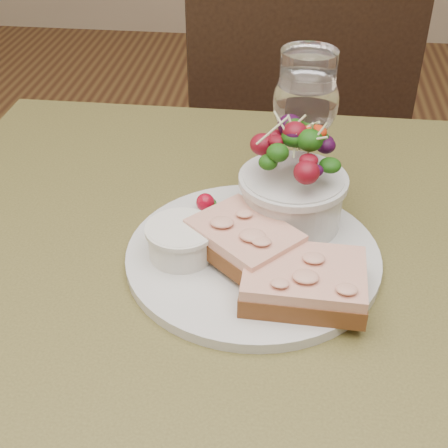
# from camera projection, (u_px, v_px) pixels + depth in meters

# --- Properties ---
(cafe_table) EXTENTS (0.80, 0.80, 0.75)m
(cafe_table) POSITION_uv_depth(u_px,v_px,m) (233.00, 338.00, 0.73)
(cafe_table) COLOR #45411D
(cafe_table) RESTS_ON ground
(chair_far) EXTENTS (0.51, 0.51, 0.90)m
(chair_far) POSITION_uv_depth(u_px,v_px,m) (275.00, 225.00, 1.52)
(chair_far) COLOR black
(chair_far) RESTS_ON ground
(dinner_plate) EXTENTS (0.28, 0.28, 0.01)m
(dinner_plate) POSITION_uv_depth(u_px,v_px,m) (253.00, 256.00, 0.68)
(dinner_plate) COLOR silver
(dinner_plate) RESTS_ON cafe_table
(sandwich_front) EXTENTS (0.12, 0.09, 0.03)m
(sandwich_front) POSITION_uv_depth(u_px,v_px,m) (304.00, 281.00, 0.61)
(sandwich_front) COLOR #4F2B15
(sandwich_front) RESTS_ON dinner_plate
(sandwich_back) EXTENTS (0.13, 0.13, 0.03)m
(sandwich_back) POSITION_uv_depth(u_px,v_px,m) (244.00, 240.00, 0.65)
(sandwich_back) COLOR #4F2B15
(sandwich_back) RESTS_ON dinner_plate
(ramekin) EXTENTS (0.07, 0.07, 0.04)m
(ramekin) POSITION_uv_depth(u_px,v_px,m) (181.00, 240.00, 0.66)
(ramekin) COLOR silver
(ramekin) RESTS_ON dinner_plate
(salad_bowl) EXTENTS (0.11, 0.11, 0.13)m
(salad_bowl) POSITION_uv_depth(u_px,v_px,m) (294.00, 178.00, 0.69)
(salad_bowl) COLOR silver
(salad_bowl) RESTS_ON dinner_plate
(garnish) EXTENTS (0.05, 0.04, 0.02)m
(garnish) POSITION_uv_depth(u_px,v_px,m) (214.00, 202.00, 0.74)
(garnish) COLOR #123409
(garnish) RESTS_ON dinner_plate
(wine_glass) EXTENTS (0.08, 0.08, 0.18)m
(wine_glass) POSITION_uv_depth(u_px,v_px,m) (305.00, 106.00, 0.72)
(wine_glass) COLOR white
(wine_glass) RESTS_ON cafe_table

